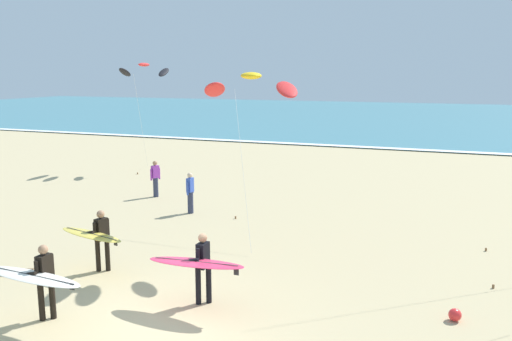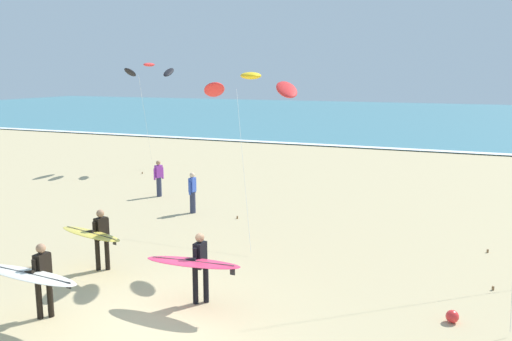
{
  "view_description": "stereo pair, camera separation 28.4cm",
  "coord_description": "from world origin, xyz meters",
  "views": [
    {
      "loc": [
        5.74,
        -9.51,
        5.34
      ],
      "look_at": [
        0.13,
        4.94,
        2.48
      ],
      "focal_mm": 37.39,
      "sensor_mm": 36.0,
      "label": 1
    },
    {
      "loc": [
        6.0,
        -9.41,
        5.34
      ],
      "look_at": [
        0.13,
        4.94,
        2.48
      ],
      "focal_mm": 37.39,
      "sensor_mm": 36.0,
      "label": 2
    }
  ],
  "objects": [
    {
      "name": "ground_plane",
      "position": [
        0.0,
        0.0,
        0.0
      ],
      "size": [
        160.0,
        160.0,
        0.0
      ],
      "primitive_type": "plane",
      "color": "tan"
    },
    {
      "name": "ocean_water",
      "position": [
        0.0,
        58.32,
        0.04
      ],
      "size": [
        160.0,
        60.0,
        0.08
      ],
      "primitive_type": "cube",
      "color": "teal",
      "rests_on": "ground"
    },
    {
      "name": "shoreline_foam",
      "position": [
        0.0,
        28.62,
        0.09
      ],
      "size": [
        160.0,
        0.93,
        0.01
      ],
      "primitive_type": "cube",
      "color": "white",
      "rests_on": "ocean_water"
    },
    {
      "name": "surfer_lead",
      "position": [
        -2.48,
        -1.17,
        1.05
      ],
      "size": [
        2.43,
        0.94,
        1.71
      ],
      "color": "black",
      "rests_on": "ground"
    },
    {
      "name": "surfer_trailing",
      "position": [
        -3.19,
        1.7,
        1.04
      ],
      "size": [
        2.22,
        1.08,
        1.71
      ],
      "color": "black",
      "rests_on": "ground"
    },
    {
      "name": "surfer_third",
      "position": [
        0.34,
        0.81,
        1.05
      ],
      "size": [
        2.42,
        0.96,
        1.71
      ],
      "color": "black",
      "rests_on": "ground"
    },
    {
      "name": "kite_arc_scarlet_near",
      "position": [
        -10.7,
        15.9,
        5.48
      ],
      "size": [
        2.91,
        2.74,
        5.87
      ],
      "color": "black",
      "rests_on": "ground"
    },
    {
      "name": "kite_arc_golden_high",
      "position": [
        0.18,
        4.42,
        4.99
      ],
      "size": [
        3.53,
        4.82,
        5.35
      ],
      "color": "red",
      "rests_on": "ground"
    },
    {
      "name": "bystander_purple_top",
      "position": [
        -6.54,
        10.04,
        0.81
      ],
      "size": [
        0.29,
        0.47,
        1.59
      ],
      "color": "#2D334C",
      "rests_on": "ground"
    },
    {
      "name": "bystander_blue_top",
      "position": [
        -3.82,
        8.13,
        0.81
      ],
      "size": [
        0.22,
        0.5,
        1.59
      ],
      "color": "#2D334C",
      "rests_on": "ground"
    },
    {
      "name": "beach_ball",
      "position": [
        5.86,
        2.17,
        0.14
      ],
      "size": [
        0.28,
        0.28,
        0.28
      ],
      "primitive_type": "sphere",
      "color": "red",
      "rests_on": "ground"
    },
    {
      "name": "driftwood_log",
      "position": [
        -5.55,
        0.58,
        0.08
      ],
      "size": [
        1.6,
        1.02,
        0.15
      ],
      "primitive_type": "cylinder",
      "rotation": [
        0.0,
        1.57,
        0.53
      ],
      "color": "#846B4C",
      "rests_on": "ground"
    }
  ]
}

